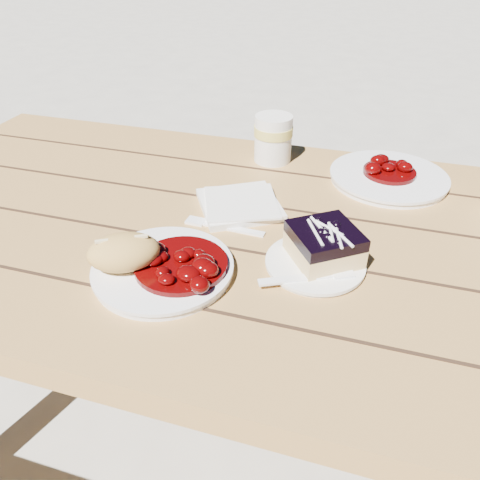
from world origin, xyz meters
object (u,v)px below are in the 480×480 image
(blueberry_cake, at_px, (324,243))
(dessert_plate, at_px, (315,264))
(bread_roll, at_px, (124,252))
(second_plate, at_px, (388,178))
(main_plate, at_px, (163,270))
(picnic_table, at_px, (336,308))
(second_cup, at_px, (273,139))

(blueberry_cake, bearing_deg, dessert_plate, -159.24)
(bread_roll, distance_m, second_plate, 0.61)
(main_plate, height_order, dessert_plate, main_plate)
(dessert_plate, xyz_separation_m, blueberry_cake, (0.01, 0.02, 0.03))
(picnic_table, xyz_separation_m, bread_roll, (-0.33, -0.20, 0.21))
(second_plate, height_order, second_cup, second_cup)
(second_plate, bearing_deg, bread_roll, -130.38)
(picnic_table, relative_size, blueberry_cake, 13.93)
(picnic_table, bearing_deg, second_cup, 125.11)
(picnic_table, bearing_deg, blueberry_cake, -114.66)
(main_plate, distance_m, dessert_plate, 0.25)
(second_cup, bearing_deg, main_plate, -98.24)
(bread_roll, bearing_deg, second_plate, 49.62)
(bread_roll, bearing_deg, second_cup, 75.96)
(main_plate, bearing_deg, dessert_plate, 21.05)
(main_plate, height_order, second_cup, second_cup)
(blueberry_cake, distance_m, second_cup, 0.41)
(bread_roll, xyz_separation_m, second_cup, (0.12, 0.50, 0.01))
(picnic_table, xyz_separation_m, second_plate, (0.06, 0.27, 0.17))
(picnic_table, height_order, bread_roll, bread_roll)
(picnic_table, bearing_deg, main_plate, -147.26)
(main_plate, bearing_deg, second_plate, 52.59)
(picnic_table, height_order, blueberry_cake, blueberry_cake)
(dessert_plate, bearing_deg, bread_roll, -159.15)
(dessert_plate, bearing_deg, second_cup, 113.18)
(picnic_table, relative_size, dessert_plate, 12.51)
(blueberry_cake, bearing_deg, main_plate, 167.74)
(blueberry_cake, xyz_separation_m, second_plate, (0.10, 0.34, -0.03))
(bread_roll, relative_size, second_cup, 1.05)
(main_plate, xyz_separation_m, second_cup, (0.07, 0.48, 0.05))
(bread_roll, height_order, blueberry_cake, bread_roll)
(second_plate, bearing_deg, dessert_plate, -106.59)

